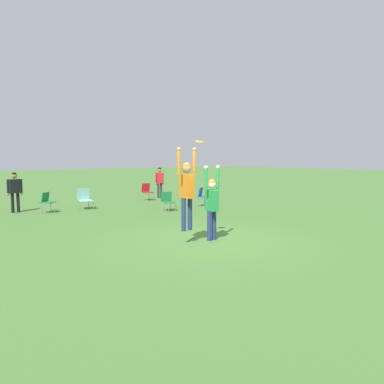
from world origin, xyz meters
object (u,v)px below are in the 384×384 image
person_defending (212,201)px  camping_chair_1 (47,200)px  camping_chair_2 (85,198)px  camping_chair_5 (203,195)px  person_spectator_far (15,188)px  camping_chair_0 (168,200)px  camping_chair_4 (147,190)px  person_jumping (187,187)px  frisbee (200,142)px  person_spectator_near (160,180)px

person_defending → camping_chair_1: bearing=-157.6°
person_defending → camping_chair_2: size_ratio=2.31×
camping_chair_5 → person_spectator_far: person_spectator_far is taller
camping_chair_2 → person_spectator_far: size_ratio=0.53×
camping_chair_0 → person_spectator_far: bearing=-6.8°
camping_chair_5 → person_spectator_far: (-7.08, 3.48, 0.47)m
camping_chair_1 → person_spectator_far: bearing=-80.1°
camping_chair_4 → camping_chair_5: size_ratio=1.04×
person_jumping → camping_chair_0: size_ratio=2.69×
person_jumping → person_spectator_far: person_jumping is taller
camping_chair_5 → camping_chair_4: bearing=-112.2°
camping_chair_0 → person_spectator_far: (-4.92, 3.68, 0.52)m
frisbee → camping_chair_5: frisbee is taller
frisbee → camping_chair_4: 10.12m
camping_chair_0 → person_spectator_near: person_spectator_near is taller
person_jumping → person_spectator_far: 8.88m
camping_chair_2 → frisbee: bearing=97.5°
camping_chair_1 → person_spectator_far: person_spectator_far is taller
person_spectator_near → person_spectator_far: person_spectator_near is taller
camping_chair_1 → camping_chair_2: size_ratio=0.93×
camping_chair_1 → frisbee: bearing=59.5°
camping_chair_0 → camping_chair_1: camping_chair_1 is taller
camping_chair_0 → person_spectator_far: 6.17m
camping_chair_5 → person_spectator_far: size_ratio=0.52×
camping_chair_4 → person_jumping: bearing=70.0°
person_defending → frisbee: 1.61m
person_defending → camping_chair_1: size_ratio=2.48×
camping_chair_5 → person_spectator_far: 7.91m
camping_chair_2 → camping_chair_4: (3.88, 0.96, 0.04)m
frisbee → person_spectator_far: 9.15m
camping_chair_1 → camping_chair_2: 1.63m
camping_chair_5 → person_spectator_near: size_ratio=0.50×
person_defending → camping_chair_4: bearing=167.7°
person_defending → person_spectator_far: 9.19m
camping_chair_0 → person_spectator_near: size_ratio=0.48×
camping_chair_2 → person_defending: bearing=100.1°
camping_chair_5 → frisbee: bearing=14.5°
person_jumping → camping_chair_5: size_ratio=2.54×
camping_chair_1 → camping_chair_4: 5.59m
person_jumping → camping_chair_1: (-0.75, 7.86, -0.98)m
camping_chair_4 → camping_chair_0: bearing=76.3°
camping_chair_2 → person_spectator_near: 5.32m
frisbee → person_spectator_far: (-2.09, 8.76, -1.65)m
person_spectator_far → camping_chair_1: bearing=-54.7°
frisbee → camping_chair_0: frisbee is taller
camping_chair_0 → camping_chair_1: size_ratio=0.98×
person_jumping → person_defending: size_ratio=1.06×
camping_chair_4 → person_spectator_far: size_ratio=0.54×
camping_chair_0 → camping_chair_1: (-3.97, 2.85, 0.04)m
person_jumping → person_defending: person_jumping is taller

